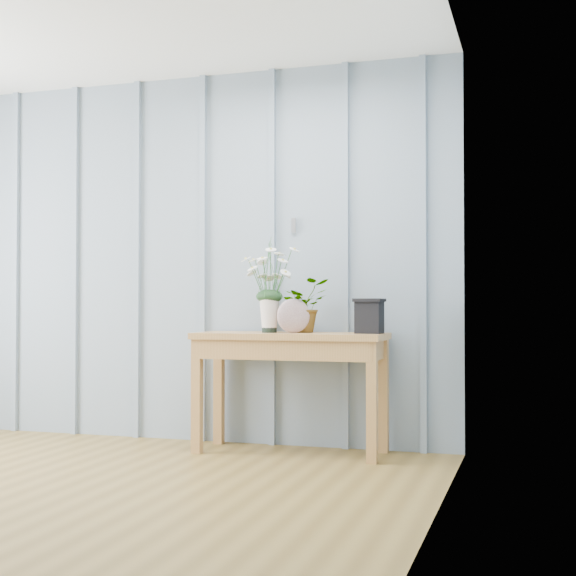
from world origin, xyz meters
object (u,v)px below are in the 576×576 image
(daisy_vase, at_px, (269,274))
(sideboard, at_px, (290,351))
(carved_box, at_px, (369,316))
(felt_disc_vessel, at_px, (293,316))

(daisy_vase, bearing_deg, sideboard, 10.10)
(daisy_vase, bearing_deg, carved_box, 2.28)
(sideboard, bearing_deg, felt_disc_vessel, -52.57)
(sideboard, xyz_separation_m, felt_disc_vessel, (0.03, -0.04, 0.22))
(daisy_vase, distance_m, felt_disc_vessel, 0.31)
(sideboard, distance_m, felt_disc_vessel, 0.23)
(daisy_vase, distance_m, carved_box, 0.69)
(sideboard, height_order, felt_disc_vessel, felt_disc_vessel)
(sideboard, xyz_separation_m, carved_box, (0.50, 0.00, 0.22))
(sideboard, xyz_separation_m, daisy_vase, (-0.13, -0.02, 0.48))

